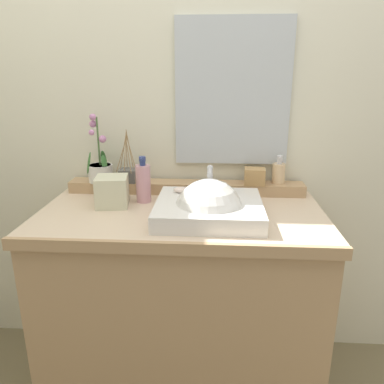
{
  "coord_description": "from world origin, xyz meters",
  "views": [
    {
      "loc": [
        0.14,
        -1.44,
        1.41
      ],
      "look_at": [
        0.05,
        -0.02,
        0.96
      ],
      "focal_mm": 35.13,
      "sensor_mm": 36.0,
      "label": 1
    }
  ],
  "objects_px": {
    "potted_plant": "(100,168)",
    "lotion_bottle": "(143,182)",
    "sink_basin": "(209,211)",
    "soap_bar": "(182,190)",
    "tissue_box": "(112,191)",
    "reed_diffuser": "(128,175)",
    "soap_dispenser": "(279,172)",
    "trinket_box": "(255,176)"
  },
  "relations": [
    {
      "from": "potted_plant",
      "to": "reed_diffuser",
      "type": "distance_m",
      "value": 0.13
    },
    {
      "from": "potted_plant",
      "to": "reed_diffuser",
      "type": "relative_size",
      "value": 1.29
    },
    {
      "from": "soap_dispenser",
      "to": "potted_plant",
      "type": "bearing_deg",
      "value": -178.21
    },
    {
      "from": "trinket_box",
      "to": "lotion_bottle",
      "type": "relative_size",
      "value": 0.46
    },
    {
      "from": "sink_basin",
      "to": "lotion_bottle",
      "type": "xyz_separation_m",
      "value": [
        -0.29,
        0.18,
        0.06
      ]
    },
    {
      "from": "sink_basin",
      "to": "trinket_box",
      "type": "xyz_separation_m",
      "value": [
        0.2,
        0.3,
        0.06
      ]
    },
    {
      "from": "soap_dispenser",
      "to": "tissue_box",
      "type": "height_order",
      "value": "soap_dispenser"
    },
    {
      "from": "soap_bar",
      "to": "tissue_box",
      "type": "xyz_separation_m",
      "value": [
        -0.3,
        0.0,
        -0.01
      ]
    },
    {
      "from": "potted_plant",
      "to": "soap_dispenser",
      "type": "bearing_deg",
      "value": 1.79
    },
    {
      "from": "sink_basin",
      "to": "soap_dispenser",
      "type": "xyz_separation_m",
      "value": [
        0.31,
        0.33,
        0.08
      ]
    },
    {
      "from": "potted_plant",
      "to": "soap_bar",
      "type": "bearing_deg",
      "value": -24.74
    },
    {
      "from": "soap_bar",
      "to": "soap_dispenser",
      "type": "bearing_deg",
      "value": 26.3
    },
    {
      "from": "soap_bar",
      "to": "reed_diffuser",
      "type": "xyz_separation_m",
      "value": [
        -0.27,
        0.19,
        0.01
      ]
    },
    {
      "from": "soap_bar",
      "to": "tissue_box",
      "type": "height_order",
      "value": "tissue_box"
    },
    {
      "from": "trinket_box",
      "to": "tissue_box",
      "type": "bearing_deg",
      "value": -160.1
    },
    {
      "from": "sink_basin",
      "to": "trinket_box",
      "type": "bearing_deg",
      "value": 56.19
    },
    {
      "from": "soap_dispenser",
      "to": "soap_bar",
      "type": "bearing_deg",
      "value": -153.7
    },
    {
      "from": "sink_basin",
      "to": "tissue_box",
      "type": "distance_m",
      "value": 0.43
    },
    {
      "from": "sink_basin",
      "to": "lotion_bottle",
      "type": "relative_size",
      "value": 2.04
    },
    {
      "from": "soap_bar",
      "to": "soap_dispenser",
      "type": "height_order",
      "value": "soap_dispenser"
    },
    {
      "from": "soap_bar",
      "to": "trinket_box",
      "type": "xyz_separation_m",
      "value": [
        0.31,
        0.19,
        0.01
      ]
    },
    {
      "from": "potted_plant",
      "to": "lotion_bottle",
      "type": "bearing_deg",
      "value": -28.41
    },
    {
      "from": "potted_plant",
      "to": "trinket_box",
      "type": "xyz_separation_m",
      "value": [
        0.72,
        0.0,
        -0.03
      ]
    },
    {
      "from": "sink_basin",
      "to": "soap_dispenser",
      "type": "distance_m",
      "value": 0.46
    },
    {
      "from": "soap_dispenser",
      "to": "lotion_bottle",
      "type": "relative_size",
      "value": 0.65
    },
    {
      "from": "reed_diffuser",
      "to": "trinket_box",
      "type": "bearing_deg",
      "value": -0.34
    },
    {
      "from": "sink_basin",
      "to": "reed_diffuser",
      "type": "bearing_deg",
      "value": 141.57
    },
    {
      "from": "sink_basin",
      "to": "reed_diffuser",
      "type": "relative_size",
      "value": 1.68
    },
    {
      "from": "reed_diffuser",
      "to": "lotion_bottle",
      "type": "xyz_separation_m",
      "value": [
        0.09,
        -0.13,
        0.0
      ]
    },
    {
      "from": "sink_basin",
      "to": "trinket_box",
      "type": "distance_m",
      "value": 0.37
    },
    {
      "from": "tissue_box",
      "to": "soap_bar",
      "type": "bearing_deg",
      "value": -0.26
    },
    {
      "from": "soap_bar",
      "to": "reed_diffuser",
      "type": "bearing_deg",
      "value": 145.16
    },
    {
      "from": "tissue_box",
      "to": "sink_basin",
      "type": "bearing_deg",
      "value": -15.95
    },
    {
      "from": "sink_basin",
      "to": "potted_plant",
      "type": "distance_m",
      "value": 0.6
    },
    {
      "from": "lotion_bottle",
      "to": "tissue_box",
      "type": "xyz_separation_m",
      "value": [
        -0.12,
        -0.06,
        -0.02
      ]
    },
    {
      "from": "soap_bar",
      "to": "lotion_bottle",
      "type": "distance_m",
      "value": 0.19
    },
    {
      "from": "potted_plant",
      "to": "lotion_bottle",
      "type": "height_order",
      "value": "potted_plant"
    },
    {
      "from": "reed_diffuser",
      "to": "lotion_bottle",
      "type": "bearing_deg",
      "value": -52.91
    },
    {
      "from": "potted_plant",
      "to": "lotion_bottle",
      "type": "relative_size",
      "value": 1.57
    },
    {
      "from": "trinket_box",
      "to": "lotion_bottle",
      "type": "height_order",
      "value": "lotion_bottle"
    },
    {
      "from": "sink_basin",
      "to": "tissue_box",
      "type": "bearing_deg",
      "value": 164.05
    },
    {
      "from": "soap_bar",
      "to": "trinket_box",
      "type": "relative_size",
      "value": 0.76
    }
  ]
}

